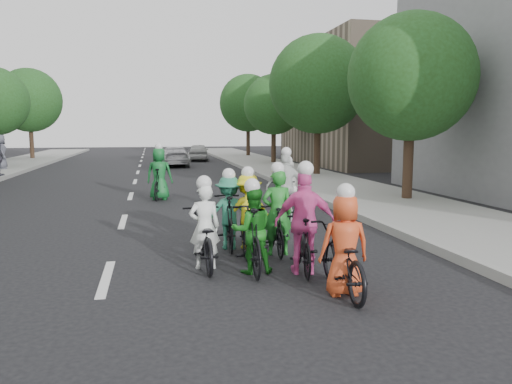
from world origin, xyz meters
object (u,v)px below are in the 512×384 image
object	(u,v)px
cyclist_8	(285,196)
follow_car_lead	(175,156)
cyclist_5	(277,222)
cyclist_4	(343,255)
cyclist_3	(304,232)
follow_car_trail	(198,152)
spectator_2	(1,152)
cyclist_2	(247,218)
cyclist_9	(159,179)
cyclist_6	(287,192)
cyclist_7	(229,217)
cyclist_0	(204,236)
cyclist_1	(251,235)

from	to	relation	value
cyclist_8	follow_car_lead	distance (m)	20.11
cyclist_5	cyclist_4	bearing A→B (deg)	102.85
cyclist_3	follow_car_trail	world-z (taller)	cyclist_3
cyclist_4	spectator_2	bearing A→B (deg)	-61.97
cyclist_2	cyclist_9	size ratio (longest dim) A/B	0.93
cyclist_4	cyclist_8	world-z (taller)	cyclist_8
follow_car_trail	cyclist_6	bearing A→B (deg)	96.29
follow_car_lead	spectator_2	bearing A→B (deg)	11.40
cyclist_3	spectator_2	world-z (taller)	spectator_2
cyclist_7	follow_car_trail	xyz separation A→B (m)	(1.98, 27.90, 0.01)
cyclist_7	cyclist_9	bearing A→B (deg)	-76.76
cyclist_4	cyclist_6	xyz separation A→B (m)	(1.10, 7.01, -0.00)
cyclist_4	cyclist_5	world-z (taller)	cyclist_5
cyclist_9	follow_car_lead	xyz separation A→B (m)	(1.20, 15.32, -0.08)
cyclist_4	cyclist_5	distance (m)	2.45
cyclist_0	cyclist_7	xyz separation A→B (m)	(0.62, 1.29, 0.09)
follow_car_trail	cyclist_8	bearing A→B (deg)	95.33
cyclist_8	spectator_2	world-z (taller)	spectator_2
cyclist_1	follow_car_lead	bearing A→B (deg)	-87.34
cyclist_1	cyclist_5	world-z (taller)	cyclist_5
cyclist_1	follow_car_trail	xyz separation A→B (m)	(1.86, 29.63, 0.03)
cyclist_2	follow_car_lead	distance (m)	22.69
cyclist_6	spectator_2	size ratio (longest dim) A/B	0.89
cyclist_0	cyclist_1	xyz separation A→B (m)	(0.74, -0.43, 0.07)
cyclist_0	follow_car_trail	world-z (taller)	cyclist_0
cyclist_5	cyclist_9	xyz separation A→B (m)	(-2.04, 7.97, 0.10)
follow_car_trail	cyclist_0	bearing A→B (deg)	90.48
cyclist_0	cyclist_8	size ratio (longest dim) A/B	0.96
cyclist_4	follow_car_lead	size ratio (longest dim) A/B	0.44
cyclist_2	cyclist_7	distance (m)	0.38
cyclist_0	cyclist_5	world-z (taller)	cyclist_5
cyclist_1	cyclist_9	size ratio (longest dim) A/B	0.98
cyclist_5	cyclist_1	bearing A→B (deg)	61.01
cyclist_8	cyclist_1	bearing A→B (deg)	76.48
cyclist_4	cyclist_2	bearing A→B (deg)	-71.80
cyclist_1	cyclist_5	size ratio (longest dim) A/B	1.06
cyclist_8	cyclist_5	bearing A→B (deg)	80.60
cyclist_1	spectator_2	xyz separation A→B (m)	(-9.79, 22.18, 0.49)
cyclist_6	spectator_2	world-z (taller)	spectator_2
cyclist_5	cyclist_6	world-z (taller)	cyclist_5
follow_car_lead	cyclist_8	bearing A→B (deg)	94.16
cyclist_1	spectator_2	distance (m)	24.25
follow_car_trail	cyclist_5	bearing A→B (deg)	93.23
cyclist_5	cyclist_7	bearing A→B (deg)	-34.72
cyclist_1	spectator_2	size ratio (longest dim) A/B	0.98
cyclist_0	cyclist_8	distance (m)	4.63
cyclist_9	follow_car_trail	size ratio (longest dim) A/B	0.50
cyclist_9	follow_car_trail	xyz separation A→B (m)	(3.21, 20.60, -0.06)
cyclist_7	cyclist_9	distance (m)	7.41
cyclist_3	cyclist_5	bearing A→B (deg)	-75.32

